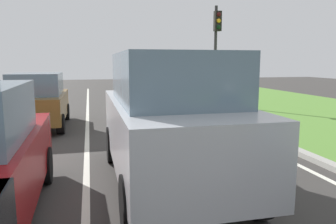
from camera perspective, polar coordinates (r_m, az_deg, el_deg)
The scene contains 8 objects.
ground_plane at distance 11.00m, azimuth -10.30°, elevation -2.54°, with size 60.00×60.00×0.00m, color #383533.
lane_line_center at distance 10.98m, azimuth -13.95°, elevation -2.66°, with size 0.12×32.00×0.01m, color silver.
lane_line_right_edge at distance 11.75m, azimuth 7.50°, elevation -1.73°, with size 0.12×32.00×0.01m, color silver.
grass_verge_right at distance 14.25m, azimuth 26.22°, elevation -0.61°, with size 9.00×48.00×0.06m, color #548433.
curb_right at distance 11.93m, azimuth 9.75°, elevation -1.34°, with size 0.24×48.00×0.12m, color #9E9B93.
car_suv_ahead at distance 5.55m, azimuth 0.23°, elevation -1.24°, with size 1.98×4.50×2.28m.
car_hatchback_far at distance 11.36m, azimuth -21.78°, elevation 1.84°, with size 1.74×3.71×1.78m.
traffic_light_near_right at distance 15.70m, azimuth 8.50°, elevation 12.50°, with size 0.32×0.50×4.70m.
Camera 1 is at (-0.58, 3.22, 2.13)m, focal length 34.78 mm.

